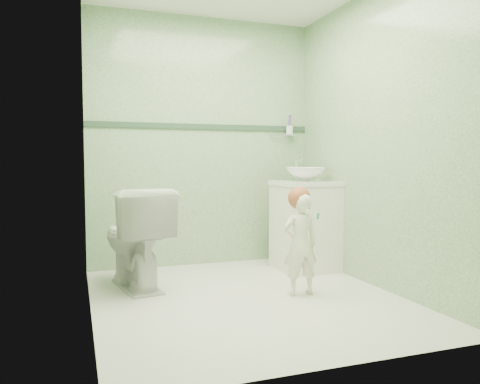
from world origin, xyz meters
name	(u,v)px	position (x,y,z in m)	size (l,w,h in m)	color
ground	(247,298)	(0.00, 0.00, 0.00)	(2.50, 2.50, 0.00)	silver
room_shell	(247,135)	(0.00, 0.00, 1.20)	(2.50, 2.54, 2.40)	#7EA877
trim_stripe	(203,127)	(0.00, 1.24, 1.35)	(2.20, 0.02, 0.05)	#2E4935
vanity	(305,227)	(0.84, 0.70, 0.40)	(0.52, 0.50, 0.80)	white
counter	(306,183)	(0.84, 0.70, 0.81)	(0.54, 0.52, 0.04)	white
basin	(306,174)	(0.84, 0.70, 0.89)	(0.37, 0.37, 0.13)	white
faucet	(297,165)	(0.84, 0.89, 0.97)	(0.03, 0.13, 0.18)	silver
cup_holder	(289,130)	(0.89, 1.18, 1.33)	(0.26, 0.07, 0.21)	silver
toilet	(135,238)	(-0.74, 0.58, 0.40)	(0.45, 0.79, 0.81)	white
toddler	(300,244)	(0.41, -0.05, 0.39)	(0.28, 0.19, 0.77)	white
hair_cap	(299,198)	(0.41, -0.02, 0.74)	(0.17, 0.17, 0.17)	#A04F2F
teal_toothbrush	(317,216)	(0.48, -0.17, 0.62)	(0.11, 0.13, 0.08)	#0A7B66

